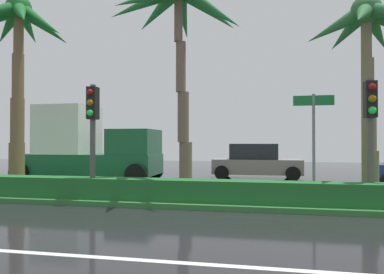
# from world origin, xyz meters

# --- Properties ---
(ground_plane) EXTENTS (90.00, 42.00, 0.10)m
(ground_plane) POSITION_xyz_m (0.00, 9.00, -0.05)
(ground_plane) COLOR black
(near_lane_divider_stripe) EXTENTS (81.00, 0.14, 0.01)m
(near_lane_divider_stripe) POSITION_xyz_m (0.00, 2.00, 0.00)
(near_lane_divider_stripe) COLOR white
(near_lane_divider_stripe) RESTS_ON ground_plane
(median_strip) EXTENTS (85.50, 4.00, 0.15)m
(median_strip) POSITION_xyz_m (0.00, 8.00, 0.07)
(median_strip) COLOR #2D6B33
(median_strip) RESTS_ON ground_plane
(median_hedge) EXTENTS (76.50, 0.70, 0.60)m
(median_hedge) POSITION_xyz_m (0.00, 6.60, 0.45)
(median_hedge) COLOR #1E6028
(median_hedge) RESTS_ON median_strip
(palm_tree_mid_left) EXTENTS (3.91, 4.16, 7.06)m
(palm_tree_mid_left) POSITION_xyz_m (-9.20, 8.34, 5.65)
(palm_tree_mid_left) COLOR brown
(palm_tree_mid_left) RESTS_ON median_strip
(palm_tree_centre_left) EXTENTS (4.59, 4.66, 7.17)m
(palm_tree_centre_left) POSITION_xyz_m (-3.10, 8.12, 6.03)
(palm_tree_centre_left) COLOR brown
(palm_tree_centre_left) RESTS_ON median_strip
(palm_tree_centre) EXTENTS (3.64, 3.62, 6.15)m
(palm_tree_centre) POSITION_xyz_m (2.77, 8.43, 4.98)
(palm_tree_centre) COLOR #6E6346
(palm_tree_centre) RESTS_ON median_strip
(traffic_signal_median_left) EXTENTS (0.28, 0.43, 3.36)m
(traffic_signal_median_left) POSITION_xyz_m (-5.33, 6.55, 2.47)
(traffic_signal_median_left) COLOR #4C4C47
(traffic_signal_median_left) RESTS_ON median_strip
(traffic_signal_median_right) EXTENTS (0.28, 0.43, 3.33)m
(traffic_signal_median_right) POSITION_xyz_m (2.40, 6.85, 2.44)
(traffic_signal_median_right) COLOR #4C4C47
(traffic_signal_median_right) RESTS_ON median_strip
(street_name_sign) EXTENTS (1.10, 0.08, 3.00)m
(street_name_sign) POSITION_xyz_m (1.01, 7.17, 2.08)
(street_name_sign) COLOR slate
(street_name_sign) RESTS_ON median_strip
(box_truck_lead) EXTENTS (6.40, 2.64, 3.46)m
(box_truck_lead) POSITION_xyz_m (-8.25, 11.84, 1.55)
(box_truck_lead) COLOR #195133
(box_truck_lead) RESTS_ON ground_plane
(car_in_traffic_leading) EXTENTS (4.30, 2.02, 1.72)m
(car_in_traffic_leading) POSITION_xyz_m (-0.70, 14.70, 0.83)
(car_in_traffic_leading) COLOR gray
(car_in_traffic_leading) RESTS_ON ground_plane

